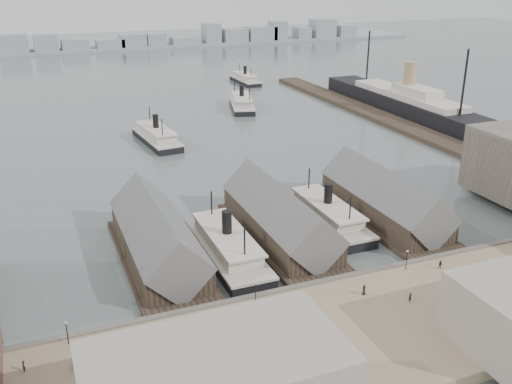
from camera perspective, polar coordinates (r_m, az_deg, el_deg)
name	(u,v)px	position (r m, az deg, el deg)	size (l,w,h in m)	color
ground	(316,276)	(108.85, 5.99, -8.36)	(900.00, 900.00, 0.00)	#4C5857
quay	(375,330)	(93.98, 11.82, -13.37)	(180.00, 30.00, 2.00)	#8B775D
seawall	(329,284)	(104.36, 7.35, -9.12)	(180.00, 1.20, 2.30)	#59544C
east_wharf	(390,121)	(218.94, 13.26, 6.93)	(10.00, 180.00, 1.60)	#2D231C
ferry_shed_west	(158,240)	(112.93, -9.82, -4.74)	(14.00, 42.00, 12.60)	#2D231C
ferry_shed_center	(279,219)	(120.18, 2.35, -2.74)	(14.00, 42.00, 12.60)	#2D231C
ferry_shed_east	(384,202)	(132.24, 12.68, -0.94)	(14.00, 42.00, 12.60)	#2D231C
lamp_post_far_w	(66,328)	(90.44, -18.42, -12.81)	(0.44, 0.44, 3.92)	black
lamp_post_near_w	(256,288)	(95.45, -0.03, -9.60)	(0.44, 0.44, 3.92)	black
lamp_post_near_e	(407,256)	(108.82, 14.87, -6.21)	(0.44, 0.44, 3.92)	black
far_shore	(88,45)	(422.11, -16.42, 13.94)	(500.00, 40.00, 15.72)	gray
ferry_docked_west	(227,247)	(113.50, -2.88, -5.48)	(9.05, 30.17, 10.78)	black
ferry_docked_east	(327,215)	(128.70, 7.13, -2.26)	(8.73, 29.09, 10.39)	black
ferry_open_near	(157,136)	(190.62, -9.91, 5.53)	(11.47, 29.26, 10.19)	black
ferry_open_mid	(242,103)	(235.49, -1.43, 8.90)	(15.55, 29.40, 10.06)	black
ferry_open_far	(245,79)	(288.96, -1.09, 11.24)	(8.11, 25.30, 8.98)	black
ocean_steamer	(407,103)	(233.47, 14.90, 8.59)	(13.91, 101.67, 20.33)	black
horse_cart_left	(97,358)	(86.58, -15.65, -15.69)	(4.76, 1.79, 1.68)	black
horse_cart_center	(329,341)	(87.54, 7.29, -14.53)	(4.75, 3.36, 1.52)	black
horse_cart_right	(474,311)	(99.64, 20.94, -11.01)	(4.81, 2.39, 1.66)	black
pedestrian_0	(24,366)	(88.22, -22.22, -15.83)	(0.63, 0.46, 1.72)	black
pedestrian_2	(274,315)	(92.33, 1.86, -12.16)	(1.12, 0.64, 1.73)	black
pedestrian_3	(348,353)	(85.41, 9.19, -15.64)	(1.01, 0.42, 1.73)	black
pedestrian_4	(364,290)	(100.19, 10.76, -9.60)	(0.87, 0.57, 1.78)	black
pedestrian_5	(410,297)	(99.96, 15.15, -10.12)	(0.62, 0.45, 1.69)	black
pedestrian_6	(440,265)	(111.63, 17.97, -6.93)	(0.80, 0.62, 1.64)	black
pedestrian_10	(507,306)	(102.79, 23.84, -10.38)	(0.65, 0.48, 1.79)	black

